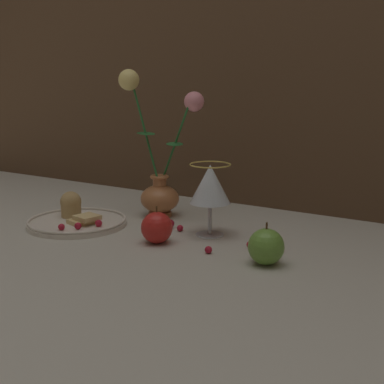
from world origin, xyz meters
The scene contains 11 objects.
ground_plane centered at (0.00, 0.00, 0.00)m, with size 2.40×2.40×0.00m, color #B7B2A3.
vase centered at (-0.11, 0.10, 0.11)m, with size 0.21×0.10×0.35m.
plate_with_pastries centered at (-0.22, -0.07, 0.01)m, with size 0.23×0.23×0.07m.
wine_glass centered at (0.08, 0.02, 0.11)m, with size 0.09×0.09×0.16m.
apple_beside_vase centered at (0.02, -0.09, 0.03)m, with size 0.07×0.07×0.08m.
apple_near_glass centered at (0.26, -0.09, 0.03)m, with size 0.07×0.07×0.08m.
berry_near_plate centered at (-0.02, 0.02, 0.01)m, with size 0.02×0.02×0.02m, color #AD192D.
berry_front_center centered at (0.25, -0.01, 0.01)m, with size 0.02×0.02×0.02m, color #AD192D.
berry_by_glass_stem centered at (0.01, 0.01, 0.01)m, with size 0.01×0.01×0.01m, color #AD192D.
berry_under_candlestick centered at (0.19, -0.02, 0.01)m, with size 0.01×0.01×0.01m, color #AD192D.
berry_far_right centered at (0.14, -0.09, 0.01)m, with size 0.01×0.01×0.01m, color #AD192D.
Camera 1 is at (0.63, -0.94, 0.33)m, focal length 50.00 mm.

